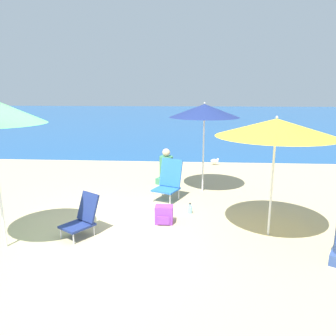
{
  "coord_description": "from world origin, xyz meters",
  "views": [
    {
      "loc": [
        1.54,
        -4.99,
        2.38
      ],
      "look_at": [
        1.13,
        0.81,
        1.0
      ],
      "focal_mm": 35.0,
      "sensor_mm": 36.0,
      "label": 1
    }
  ],
  "objects": [
    {
      "name": "ground_plane",
      "position": [
        0.0,
        0.0,
        0.0
      ],
      "size": [
        60.0,
        60.0,
        0.0
      ],
      "primitive_type": "plane",
      "color": "#C6B284"
    },
    {
      "name": "sea_water",
      "position": [
        0.0,
        25.95,
        0.0
      ],
      "size": [
        60.0,
        40.0,
        0.01
      ],
      "color": "#1E5699",
      "rests_on": "ground"
    },
    {
      "name": "beach_umbrella_yellow",
      "position": [
        2.88,
        0.26,
        1.81
      ],
      "size": [
        1.91,
        1.91,
        2.0
      ],
      "color": "white",
      "rests_on": "ground"
    },
    {
      "name": "beach_umbrella_navy",
      "position": [
        1.84,
        2.66,
        1.93
      ],
      "size": [
        1.62,
        1.62,
        2.12
      ],
      "color": "white",
      "rests_on": "ground"
    },
    {
      "name": "beach_chair_navy",
      "position": [
        -0.25,
        0.03,
        0.33
      ],
      "size": [
        0.66,
        0.71,
        0.7
      ],
      "rotation": [
        0.0,
        0.0,
        -0.6
      ],
      "color": "silver",
      "rests_on": "ground"
    },
    {
      "name": "beach_chair_blue",
      "position": [
        1.06,
        2.0,
        0.43
      ],
      "size": [
        0.69,
        0.74,
        0.89
      ],
      "rotation": [
        0.0,
        0.0,
        -0.42
      ],
      "color": "silver",
      "rests_on": "ground"
    },
    {
      "name": "person_seated_far",
      "position": [
        0.91,
        3.25,
        0.38
      ],
      "size": [
        0.56,
        0.58,
        0.93
      ],
      "rotation": [
        0.0,
        0.0,
        -0.49
      ],
      "color": "#3F8C66",
      "rests_on": "ground"
    },
    {
      "name": "backpack_purple",
      "position": [
        1.07,
        0.62,
        0.16
      ],
      "size": [
        0.32,
        0.26,
        0.33
      ],
      "color": "purple",
      "rests_on": "ground"
    },
    {
      "name": "water_bottle",
      "position": [
        1.55,
        1.15,
        0.08
      ],
      "size": [
        0.09,
        0.09,
        0.21
      ],
      "color": "#8CCCEA",
      "rests_on": "ground"
    },
    {
      "name": "seagull",
      "position": [
        2.33,
        5.55,
        0.14
      ],
      "size": [
        0.27,
        0.11,
        0.23
      ],
      "color": "gold",
      "rests_on": "ground"
    }
  ]
}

